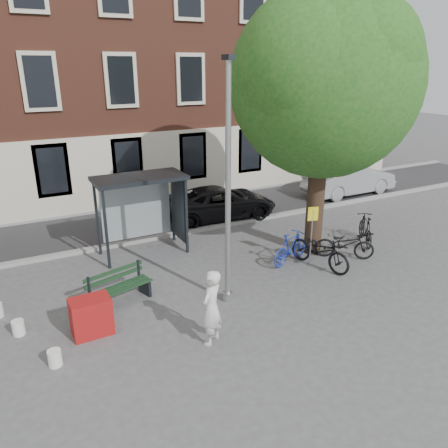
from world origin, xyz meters
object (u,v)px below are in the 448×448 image
at_px(bus_shelter, 151,195).
at_px(bike_a, 345,244).
at_px(bike_d, 366,229).
at_px(red_stand, 91,316).
at_px(painter, 211,308).
at_px(car_dark, 220,203).
at_px(lamppost, 228,200).
at_px(car_silver, 349,179).
at_px(notice_sign, 312,224).
at_px(bike_c, 320,250).
at_px(bike_b, 291,248).
at_px(bench, 119,289).

xyz_separation_m(bus_shelter, bike_a, (5.21, -3.47, -1.43)).
distance_m(bike_d, red_stand, 9.67).
xyz_separation_m(painter, car_dark, (4.05, 7.47, -0.24)).
bearing_deg(bike_a, bike_d, -29.75).
bearing_deg(bus_shelter, car_dark, 28.75).
relative_size(lamppost, car_silver, 1.32).
bearing_deg(lamppost, car_silver, 31.93).
bearing_deg(car_silver, red_stand, 113.39).
distance_m(lamppost, car_dark, 6.98).
bearing_deg(bike_d, painter, 52.01).
xyz_separation_m(bike_d, red_stand, (-9.61, -1.12, -0.07)).
xyz_separation_m(lamppost, notice_sign, (3.30, 0.74, -1.41)).
bearing_deg(notice_sign, bike_c, -44.99).
relative_size(bus_shelter, bike_b, 1.69).
bearing_deg(bike_d, car_silver, -96.06).
height_order(lamppost, car_dark, lamppost).
bearing_deg(lamppost, bike_b, 22.05).
bearing_deg(painter, bike_a, 163.86).
height_order(bus_shelter, car_silver, bus_shelter).
distance_m(lamppost, bike_b, 3.84).
bearing_deg(red_stand, bus_shelter, 53.96).
distance_m(painter, bike_a, 6.18).
xyz_separation_m(painter, notice_sign, (4.50, 2.21, 0.48)).
xyz_separation_m(lamppost, car_silver, (9.91, 6.18, -2.02)).
relative_size(car_dark, red_stand, 5.17).
relative_size(bench, bike_a, 0.97).
height_order(painter, bench, painter).
bearing_deg(lamppost, bike_c, 7.79).
relative_size(car_dark, car_silver, 1.00).
bearing_deg(bike_b, car_silver, -73.55).
relative_size(bike_a, car_dark, 0.40).
height_order(bench, bike_a, bike_a).
bearing_deg(painter, bus_shelter, -132.14).
bearing_deg(red_stand, bike_c, 2.81).
bearing_deg(bus_shelter, bench, -123.99).
distance_m(bike_c, bike_d, 2.77).
bearing_deg(bike_a, bike_b, 111.29).
bearing_deg(lamppost, notice_sign, 12.63).
distance_m(painter, bike_b, 4.85).
distance_m(bench, car_silver, 13.43).
relative_size(bike_b, red_stand, 1.88).
bearing_deg(car_dark, notice_sign, -171.07).
bearing_deg(bike_b, red_stand, 80.20).
height_order(painter, notice_sign, notice_sign).
distance_m(bike_b, red_stand, 6.45).
bearing_deg(red_stand, lamppost, -2.13).
distance_m(bench, red_stand, 1.44).
relative_size(painter, bench, 0.99).
bearing_deg(red_stand, bike_a, 3.56).
xyz_separation_m(painter, bike_b, (4.06, 2.63, -0.38)).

